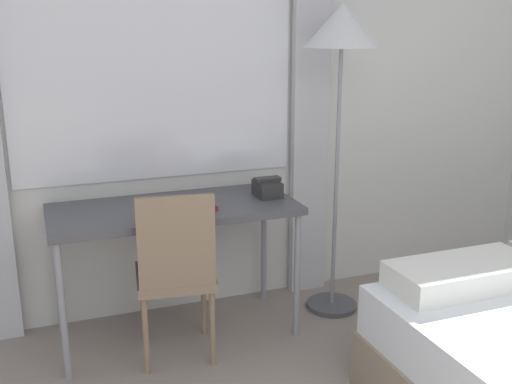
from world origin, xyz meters
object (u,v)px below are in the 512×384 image
object	(u,v)px
desk	(174,216)
desk_chair	(176,267)
standing_lamp	(341,48)
book	(190,207)
telephone	(267,188)

from	to	relation	value
desk	desk_chair	size ratio (longest dim) A/B	1.43
desk	standing_lamp	size ratio (longest dim) A/B	0.73
desk_chair	standing_lamp	world-z (taller)	standing_lamp
desk_chair	book	world-z (taller)	desk_chair
desk_chair	telephone	world-z (taller)	desk_chair
desk_chair	standing_lamp	size ratio (longest dim) A/B	0.51
desk_chair	telephone	distance (m)	0.73
standing_lamp	desk	bearing A→B (deg)	179.02
desk	telephone	size ratio (longest dim) A/B	7.62
desk	desk_chair	xyz separation A→B (m)	(-0.06, -0.27, -0.18)
desk_chair	standing_lamp	bearing A→B (deg)	21.69
desk	telephone	bearing A→B (deg)	-0.03
desk_chair	standing_lamp	xyz separation A→B (m)	(1.05, 0.25, 1.07)
book	desk_chair	bearing A→B (deg)	-124.99
book	standing_lamp	bearing A→B (deg)	4.38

